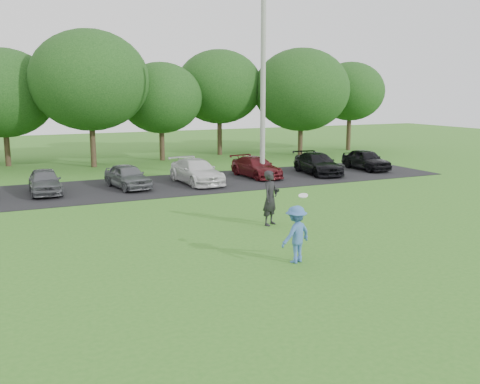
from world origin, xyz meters
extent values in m
plane|color=#347220|center=(0.00, 0.00, 0.00)|extent=(100.00, 100.00, 0.00)
cube|color=black|center=(0.00, 13.00, 0.01)|extent=(32.00, 6.50, 0.03)
cylinder|color=gray|center=(5.68, 12.76, 4.94)|extent=(0.28, 0.28, 9.89)
imported|color=#3A64A5|center=(-0.22, -0.75, 0.83)|extent=(1.21, 0.92, 1.65)
cylinder|color=white|center=(0.04, -0.68, 1.91)|extent=(0.28, 0.27, 0.13)
imported|color=black|center=(1.16, 3.38, 1.00)|extent=(0.88, 0.80, 2.01)
cube|color=black|center=(1.34, 3.20, 1.30)|extent=(0.17, 0.16, 0.10)
imported|color=#53555A|center=(-5.74, 13.11, 0.63)|extent=(1.48, 3.53, 1.19)
imported|color=#585C60|center=(-1.83, 12.96, 0.63)|extent=(1.98, 3.70, 1.20)
imported|color=silver|center=(1.79, 12.81, 0.66)|extent=(2.04, 4.43, 1.26)
imported|color=#561218|center=(5.60, 13.35, 0.60)|extent=(1.93, 4.02, 1.13)
imported|color=black|center=(9.39, 12.86, 0.64)|extent=(2.17, 4.35, 1.21)
imported|color=black|center=(13.07, 13.06, 0.65)|extent=(1.56, 3.69, 1.25)
cylinder|color=#38281C|center=(-7.00, 24.40, 1.10)|extent=(0.36, 0.36, 2.20)
ellipsoid|color=#214C19|center=(-7.00, 24.40, 4.71)|extent=(6.68, 6.68, 5.68)
cylinder|color=#38281C|center=(-2.00, 21.60, 1.35)|extent=(0.36, 0.36, 2.70)
ellipsoid|color=#214C19|center=(-2.00, 21.60, 5.48)|extent=(7.42, 7.42, 6.31)
cylinder|color=#38281C|center=(3.00, 23.00, 1.10)|extent=(0.36, 0.36, 2.20)
ellipsoid|color=#214C19|center=(3.00, 23.00, 4.36)|extent=(5.76, 5.76, 4.90)
cylinder|color=#38281C|center=(8.00, 24.40, 1.35)|extent=(0.36, 0.36, 2.70)
ellipsoid|color=#214C19|center=(8.00, 24.40, 5.14)|extent=(6.50, 6.50, 5.53)
cylinder|color=#38281C|center=(13.50, 21.60, 1.10)|extent=(0.36, 0.36, 2.20)
ellipsoid|color=#214C19|center=(13.50, 21.60, 4.92)|extent=(7.24, 7.24, 6.15)
cylinder|color=#38281C|center=(19.00, 23.00, 1.35)|extent=(0.36, 0.36, 2.70)
ellipsoid|color=#214C19|center=(19.00, 23.00, 4.79)|extent=(5.58, 5.58, 4.74)
camera|label=1|loc=(-7.87, -13.42, 4.84)|focal=40.00mm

